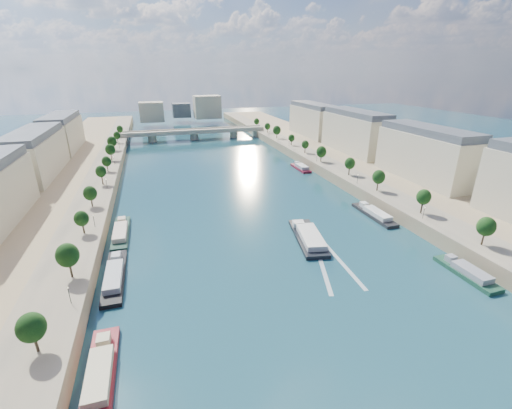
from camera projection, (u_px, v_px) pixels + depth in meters
ground at (234, 195)px, 151.96m from camera, size 700.00×700.00×0.00m
quay_left at (52, 207)px, 131.62m from camera, size 44.00×520.00×5.00m
quay_right at (374, 176)px, 170.45m from camera, size 44.00×520.00×5.00m
pave_left at (93, 197)px, 134.72m from camera, size 14.00×520.00×0.10m
pave_right at (348, 173)px, 165.46m from camera, size 14.00×520.00×0.10m
trees_left at (96, 182)px, 135.03m from camera, size 4.80×268.80×8.26m
trees_right at (335, 158)px, 171.81m from camera, size 4.80×268.80×8.26m
lamps_left at (101, 198)px, 126.03m from camera, size 0.36×200.36×4.28m
lamps_right at (335, 166)px, 167.69m from camera, size 0.36×200.36×4.28m
buildings_left at (14, 167)px, 133.63m from camera, size 16.00×226.00×23.20m
buildings_right at (385, 142)px, 179.48m from camera, size 16.00×226.00×23.20m
skyline at (186, 109)px, 342.62m from camera, size 79.00×42.00×22.00m
bridge at (194, 133)px, 269.28m from camera, size 112.00×12.00×8.15m
tour_barge at (308, 237)px, 111.59m from camera, size 12.21×27.12×3.67m
wake at (333, 266)px, 97.13m from camera, size 12.35×26.02×0.04m
moored_barges_left at (109, 316)px, 76.15m from camera, size 5.00×121.44×3.60m
moored_barges_right at (399, 230)px, 116.86m from camera, size 5.00×159.54×3.60m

